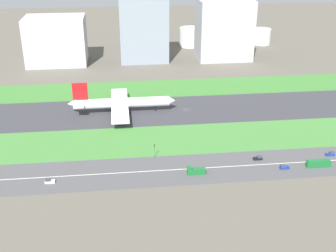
% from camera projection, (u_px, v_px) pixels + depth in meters
% --- Properties ---
extents(ground_plane, '(800.00, 800.00, 0.00)m').
position_uv_depth(ground_plane, '(186.00, 110.00, 272.02)').
color(ground_plane, '#5B564C').
extents(runway, '(280.00, 46.00, 0.10)m').
position_uv_depth(runway, '(186.00, 110.00, 272.00)').
color(runway, '#38383D').
rests_on(runway, ground_plane).
extents(grass_median_north, '(280.00, 36.00, 0.10)m').
position_uv_depth(grass_median_north, '(177.00, 88.00, 309.11)').
color(grass_median_north, '#3D7A33').
rests_on(grass_median_north, ground_plane).
extents(grass_median_south, '(280.00, 36.00, 0.10)m').
position_uv_depth(grass_median_south, '(198.00, 138.00, 234.90)').
color(grass_median_south, '#427F38').
rests_on(grass_median_south, ground_plane).
extents(highway, '(280.00, 28.00, 0.10)m').
position_uv_depth(highway, '(210.00, 168.00, 205.93)').
color(highway, '#4C4C4F').
rests_on(highway, ground_plane).
extents(highway_centerline, '(266.00, 0.50, 0.01)m').
position_uv_depth(highway_centerline, '(210.00, 168.00, 205.91)').
color(highway_centerline, silver).
rests_on(highway_centerline, highway).
extents(airliner, '(65.00, 56.00, 19.70)m').
position_uv_depth(airliner, '(120.00, 103.00, 265.19)').
color(airliner, white).
rests_on(airliner, runway).
extents(truck_1, '(8.40, 2.50, 4.00)m').
position_uv_depth(truck_1, '(196.00, 171.00, 199.94)').
color(truck_1, '#19662D').
rests_on(truck_1, highway).
extents(car_3, '(4.40, 1.80, 2.00)m').
position_uv_depth(car_3, '(284.00, 167.00, 204.66)').
color(car_3, navy).
rests_on(car_3, highway).
extents(car_0, '(4.40, 1.80, 2.00)m').
position_uv_depth(car_0, '(331.00, 154.00, 216.62)').
color(car_0, navy).
rests_on(car_0, highway).
extents(bus_0, '(11.60, 2.50, 3.50)m').
position_uv_depth(bus_0, '(318.00, 163.00, 206.05)').
color(bus_0, '#19662D').
rests_on(bus_0, highway).
extents(car_1, '(4.40, 1.80, 2.00)m').
position_uv_depth(car_1, '(258.00, 158.00, 212.73)').
color(car_1, black).
rests_on(car_1, highway).
extents(car_2, '(4.40, 1.80, 2.00)m').
position_uv_depth(car_2, '(49.00, 181.00, 193.34)').
color(car_2, silver).
rests_on(car_2, highway).
extents(traffic_light, '(0.36, 0.50, 7.20)m').
position_uv_depth(traffic_light, '(155.00, 150.00, 213.33)').
color(traffic_light, '#4C4C51').
rests_on(traffic_light, highway).
extents(terminal_building, '(47.97, 34.60, 38.17)m').
position_uv_depth(terminal_building, '(56.00, 40.00, 357.85)').
color(terminal_building, '#B2B2B7').
rests_on(terminal_building, ground_plane).
extents(hangar_building, '(39.53, 27.00, 54.59)m').
position_uv_depth(hangar_building, '(144.00, 28.00, 362.03)').
color(hangar_building, gray).
rests_on(hangar_building, ground_plane).
extents(office_tower, '(44.87, 33.35, 49.55)m').
position_uv_depth(office_tower, '(224.00, 29.00, 370.25)').
color(office_tower, '#B2B2B7').
rests_on(office_tower, ground_plane).
extents(fuel_tank_west, '(20.74, 20.74, 17.40)m').
position_uv_depth(fuel_tank_west, '(190.00, 37.00, 415.38)').
color(fuel_tank_west, silver).
rests_on(fuel_tank_west, ground_plane).
extents(fuel_tank_centre, '(23.57, 23.57, 12.70)m').
position_uv_depth(fuel_tank_centre, '(224.00, 38.00, 419.82)').
color(fuel_tank_centre, silver).
rests_on(fuel_tank_centre, ground_plane).
extents(fuel_tank_east, '(17.54, 17.54, 14.75)m').
position_uv_depth(fuel_tank_east, '(261.00, 36.00, 423.26)').
color(fuel_tank_east, silver).
rests_on(fuel_tank_east, ground_plane).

